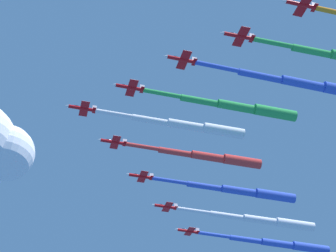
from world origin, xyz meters
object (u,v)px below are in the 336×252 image
(jet_starboard_inner, at_px, (210,157))
(jet_starboard_outer, at_px, (263,220))
(jet_starboard_mid, at_px, (242,191))
(jet_port_inner, at_px, (239,107))
(jet_trail_starboard, at_px, (281,244))
(jet_lead, at_px, (189,126))
(jet_port_mid, at_px, (307,84))

(jet_starboard_inner, height_order, jet_starboard_outer, jet_starboard_inner)
(jet_starboard_inner, distance_m, jet_starboard_mid, 21.90)
(jet_starboard_mid, height_order, jet_starboard_outer, jet_starboard_mid)
(jet_port_inner, bearing_deg, jet_trail_starboard, -133.05)
(jet_starboard_mid, height_order, jet_trail_starboard, jet_starboard_mid)
(jet_starboard_inner, relative_size, jet_trail_starboard, 0.89)
(jet_lead, xyz_separation_m, jet_trail_starboard, (-65.69, -43.94, -2.90))
(jet_starboard_mid, bearing_deg, jet_starboard_inner, 28.11)
(jet_starboard_mid, distance_m, jet_starboard_outer, 19.61)
(jet_lead, bearing_deg, jet_port_mid, 125.13)
(jet_port_inner, relative_size, jet_starboard_outer, 0.92)
(jet_starboard_inner, xyz_separation_m, jet_starboard_mid, (-19.26, -10.29, -1.76))
(jet_starboard_inner, bearing_deg, jet_starboard_outer, -149.03)
(jet_port_mid, bearing_deg, jet_lead, -54.87)
(jet_port_mid, bearing_deg, jet_port_inner, -50.69)
(jet_starboard_outer, bearing_deg, jet_trail_starboard, -144.16)
(jet_lead, distance_m, jet_starboard_inner, 18.42)
(jet_port_mid, bearing_deg, jet_starboard_inner, -78.70)
(jet_lead, relative_size, jet_port_mid, 0.89)
(jet_trail_starboard, bearing_deg, jet_port_inner, 46.95)
(jet_port_inner, height_order, jet_starboard_inner, jet_starboard_inner)
(jet_starboard_outer, bearing_deg, jet_lead, 33.11)
(jet_port_inner, height_order, jet_trail_starboard, jet_port_inner)
(jet_starboard_inner, distance_m, jet_starboard_outer, 41.46)
(jet_lead, height_order, jet_trail_starboard, jet_lead)
(jet_starboard_outer, bearing_deg, jet_port_inner, 50.32)
(jet_port_mid, relative_size, jet_starboard_mid, 1.04)
(jet_lead, xyz_separation_m, jet_starboard_inner, (-14.53, -11.32, 0.30))
(jet_starboard_mid, bearing_deg, jet_port_mid, 79.35)
(jet_port_inner, distance_m, jet_starboard_inner, 28.08)
(jet_port_inner, xyz_separation_m, jet_starboard_mid, (-24.33, -37.85, -0.08))
(jet_starboard_inner, xyz_separation_m, jet_starboard_outer, (-35.44, -21.27, -3.18))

